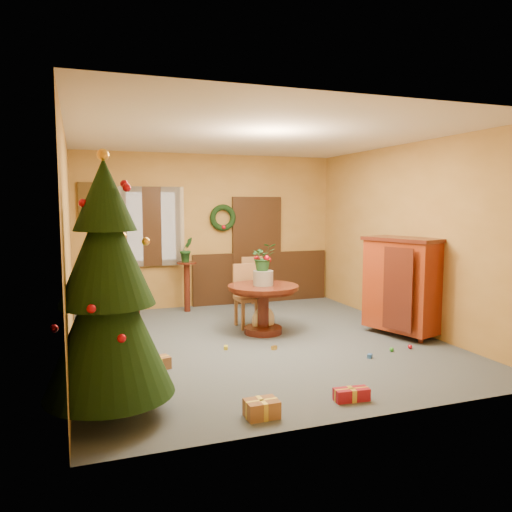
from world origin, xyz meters
name	(u,v)px	position (x,y,z in m)	size (l,w,h in m)	color
room_envelope	(220,248)	(0.21, 2.70, 1.12)	(5.50, 5.50, 5.50)	#333D4A
dining_table	(263,300)	(0.23, 0.41, 0.52)	(1.08, 1.08, 0.74)	#33140B
urn	(263,278)	(0.23, 0.41, 0.85)	(0.30, 0.30, 0.22)	slate
centerpiece_plant	(263,257)	(0.23, 0.41, 1.17)	(0.37, 0.32, 0.41)	#1E4C23
chair_near	(248,293)	(0.17, 0.93, 0.54)	(0.44, 0.44, 1.00)	brown
chair_far	(250,280)	(0.67, 2.32, 0.52)	(0.45, 0.45, 0.98)	brown
guitar	(263,304)	(0.27, 0.50, 0.44)	(0.37, 0.18, 0.88)	#EAE5C3
plant_stand	(187,281)	(-0.54, 2.33, 0.57)	(0.35, 0.35, 0.92)	#33140B
stand_plant	(186,250)	(-0.54, 2.33, 1.14)	(0.25, 0.20, 0.45)	#19471E
christmas_tree	(107,293)	(-2.15, -1.90, 1.16)	(1.19, 1.19, 2.45)	#382111
writing_desk	(112,291)	(-1.90, 1.53, 0.59)	(0.89, 0.46, 0.78)	#33140B
sideboard	(403,283)	(2.15, -0.39, 0.79)	(0.93, 1.28, 1.47)	#5C140A
gift_a	(262,409)	(-0.84, -2.40, 0.08)	(0.31, 0.23, 0.16)	brown
gift_b	(135,366)	(-1.82, -0.82, 0.10)	(0.27, 0.27, 0.20)	maroon
gift_c	(158,363)	(-1.53, -0.71, 0.07)	(0.30, 0.24, 0.15)	brown
gift_d	(351,394)	(0.15, -2.34, 0.06)	(0.36, 0.18, 0.13)	maroon
toy_a	(370,356)	(1.08, -1.20, 0.03)	(0.08, 0.05, 0.05)	#285CB1
toy_b	(392,350)	(1.51, -1.07, 0.03)	(0.06, 0.06, 0.06)	#2C8E26
toy_c	(226,348)	(-0.55, -0.22, 0.03)	(0.08, 0.05, 0.05)	gold
toy_d	(410,347)	(1.82, -1.04, 0.03)	(0.06, 0.06, 0.06)	#B90C1D
toy_e	(274,348)	(0.07, -0.45, 0.03)	(0.08, 0.05, 0.05)	gold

